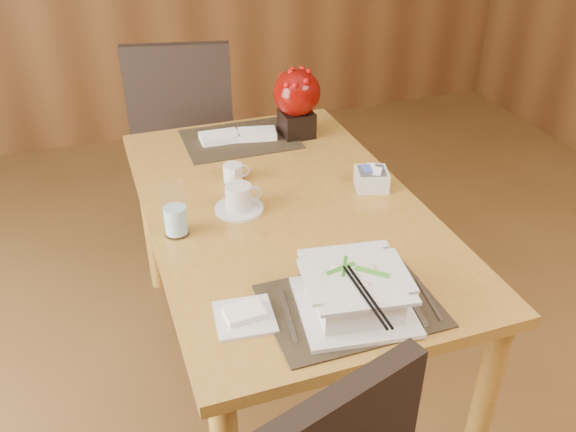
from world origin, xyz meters
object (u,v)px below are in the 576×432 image
object	(u,v)px
coffee_cup	(239,200)
far_chair	(185,131)
creamer_jug	(233,173)
sugar_caddy	(371,179)
soup_setting	(355,292)
bread_plate	(245,317)
dining_table	(284,229)
water_glass	(175,209)
berry_decor	(297,99)

from	to	relation	value
coffee_cup	far_chair	bearing A→B (deg)	89.69
creamer_jug	far_chair	xyz separation A→B (m)	(-0.03, 0.84, -0.19)
sugar_caddy	soup_setting	bearing A→B (deg)	-119.67
soup_setting	coffee_cup	world-z (taller)	soup_setting
bread_plate	far_chair	size ratio (longest dim) A/B	0.14
dining_table	soup_setting	world-z (taller)	soup_setting
dining_table	water_glass	size ratio (longest dim) A/B	8.40
soup_setting	far_chair	world-z (taller)	far_chair
dining_table	sugar_caddy	size ratio (longest dim) A/B	13.57
soup_setting	water_glass	xyz separation A→B (m)	(-0.37, 0.51, 0.03)
soup_setting	far_chair	xyz separation A→B (m)	(-0.15, 1.63, -0.21)
coffee_cup	far_chair	xyz separation A→B (m)	(0.01, 1.05, -0.20)
water_glass	berry_decor	size ratio (longest dim) A/B	0.64
dining_table	berry_decor	size ratio (longest dim) A/B	5.35
creamer_jug	bread_plate	distance (m)	0.75
bread_plate	soup_setting	bearing A→B (deg)	-12.11
bread_plate	far_chair	bearing A→B (deg)	85.08
berry_decor	creamer_jug	bearing A→B (deg)	-140.03
creamer_jug	bread_plate	size ratio (longest dim) A/B	0.59
creamer_jug	berry_decor	distance (m)	0.47
sugar_caddy	water_glass	bearing A→B (deg)	-174.43
berry_decor	far_chair	xyz separation A→B (m)	(-0.38, 0.55, -0.32)
creamer_jug	far_chair	distance (m)	0.86
creamer_jug	sugar_caddy	distance (m)	0.49
coffee_cup	bread_plate	bearing A→B (deg)	-103.89
creamer_jug	berry_decor	xyz separation A→B (m)	(0.35, 0.29, 0.13)
creamer_jug	dining_table	bearing A→B (deg)	-58.78
water_glass	bread_plate	distance (m)	0.47
sugar_caddy	creamer_jug	bearing A→B (deg)	154.91
far_chair	creamer_jug	bearing A→B (deg)	104.57
soup_setting	sugar_caddy	xyz separation A→B (m)	(0.33, 0.58, -0.02)
dining_table	berry_decor	distance (m)	0.62
water_glass	dining_table	bearing A→B (deg)	8.28
dining_table	far_chair	world-z (taller)	far_chair
dining_table	creamer_jug	size ratio (longest dim) A/B	16.89
dining_table	far_chair	xyz separation A→B (m)	(-0.14, 1.07, -0.06)
sugar_caddy	bread_plate	world-z (taller)	sugar_caddy
creamer_jug	sugar_caddy	size ratio (longest dim) A/B	0.80
dining_table	creamer_jug	bearing A→B (deg)	117.27
bread_plate	far_chair	xyz separation A→B (m)	(0.14, 1.57, -0.16)
water_glass	sugar_caddy	size ratio (longest dim) A/B	1.61
sugar_caddy	bread_plate	distance (m)	0.80
water_glass	soup_setting	bearing A→B (deg)	-53.96
berry_decor	soup_setting	bearing A→B (deg)	-102.09
creamer_jug	sugar_caddy	bearing A→B (deg)	-21.14
water_glass	bread_plate	xyz separation A→B (m)	(0.09, -0.45, -0.08)
berry_decor	bread_plate	distance (m)	1.15
berry_decor	far_chair	world-z (taller)	far_chair
coffee_cup	water_glass	xyz separation A→B (m)	(-0.22, -0.07, 0.05)
creamer_jug	berry_decor	bearing A→B (deg)	43.92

